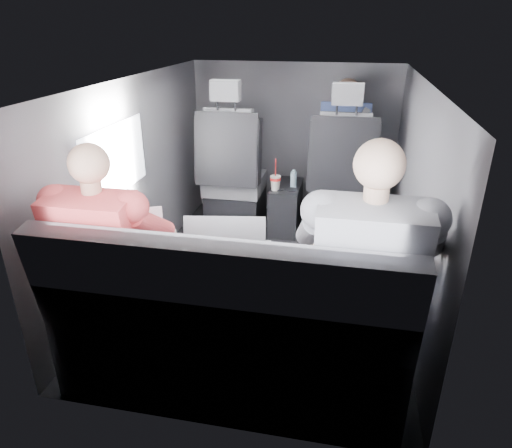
% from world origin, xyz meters
% --- Properties ---
extents(floor, '(2.60, 2.60, 0.00)m').
position_xyz_m(floor, '(0.00, 0.00, 0.00)').
color(floor, black).
rests_on(floor, ground).
extents(ceiling, '(2.60, 2.60, 0.00)m').
position_xyz_m(ceiling, '(0.00, 0.00, 1.35)').
color(ceiling, '#B2B2AD').
rests_on(ceiling, panel_back).
extents(panel_left, '(0.02, 2.60, 1.35)m').
position_xyz_m(panel_left, '(-0.90, 0.00, 0.68)').
color(panel_left, '#56565B').
rests_on(panel_left, floor).
extents(panel_right, '(0.02, 2.60, 1.35)m').
position_xyz_m(panel_right, '(0.90, 0.00, 0.68)').
color(panel_right, '#56565B').
rests_on(panel_right, floor).
extents(panel_front, '(1.80, 0.02, 1.35)m').
position_xyz_m(panel_front, '(0.00, 1.30, 0.68)').
color(panel_front, '#56565B').
rests_on(panel_front, floor).
extents(panel_back, '(1.80, 0.02, 1.35)m').
position_xyz_m(panel_back, '(0.00, -1.30, 0.68)').
color(panel_back, '#56565B').
rests_on(panel_back, floor).
extents(side_window, '(0.02, 0.75, 0.42)m').
position_xyz_m(side_window, '(-0.88, -0.30, 0.90)').
color(side_window, white).
rests_on(side_window, panel_left).
extents(seatbelt, '(0.35, 0.11, 0.59)m').
position_xyz_m(seatbelt, '(0.45, 0.67, 0.80)').
color(seatbelt, black).
rests_on(seatbelt, front_seat_right).
extents(front_seat_left, '(0.52, 0.58, 1.26)m').
position_xyz_m(front_seat_left, '(-0.45, 0.84, 0.40)').
color(front_seat_left, black).
rests_on(front_seat_left, floor).
extents(front_seat_right, '(0.52, 0.58, 1.26)m').
position_xyz_m(front_seat_right, '(0.45, 0.84, 0.40)').
color(front_seat_right, black).
rests_on(front_seat_right, floor).
extents(center_console, '(0.24, 0.48, 0.41)m').
position_xyz_m(center_console, '(0.00, 0.88, 0.20)').
color(center_console, black).
rests_on(center_console, floor).
extents(rear_bench, '(1.60, 0.57, 0.92)m').
position_xyz_m(rear_bench, '(0.00, -1.06, 0.31)').
color(rear_bench, '#5C5D61').
rests_on(rear_bench, floor).
extents(soda_cup, '(0.09, 0.09, 0.26)m').
position_xyz_m(soda_cup, '(-0.07, 0.74, 0.47)').
color(soda_cup, white).
rests_on(soda_cup, center_console).
extents(water_bottle, '(0.05, 0.05, 0.15)m').
position_xyz_m(water_bottle, '(0.06, 0.84, 0.47)').
color(water_bottle, '#9BB8D2').
rests_on(water_bottle, center_console).
extents(laptop_white, '(0.42, 0.45, 0.26)m').
position_xyz_m(laptop_white, '(-0.54, -0.80, 0.64)').
color(laptop_white, white).
rests_on(laptop_white, passenger_rear_left).
extents(laptop_silver, '(0.42, 0.40, 0.27)m').
position_xyz_m(laptop_silver, '(-0.05, -0.80, 0.64)').
color(laptop_silver, '#B5B5BA').
rests_on(laptop_silver, rear_bench).
extents(laptop_black, '(0.33, 0.33, 0.21)m').
position_xyz_m(laptop_black, '(0.59, -0.75, 0.63)').
color(laptop_black, black).
rests_on(laptop_black, passenger_rear_right).
extents(passenger_rear_left, '(0.49, 0.61, 1.21)m').
position_xyz_m(passenger_rear_left, '(-0.58, -0.97, 0.62)').
color(passenger_rear_left, '#38373D').
rests_on(passenger_rear_left, rear_bench).
extents(passenger_rear_right, '(0.54, 0.65, 1.28)m').
position_xyz_m(passenger_rear_right, '(0.59, -0.97, 0.65)').
color(passenger_rear_right, navy).
rests_on(passenger_rear_right, rear_bench).
extents(passenger_front_right, '(0.40, 0.40, 0.82)m').
position_xyz_m(passenger_front_right, '(0.44, 1.10, 0.75)').
color(passenger_front_right, navy).
rests_on(passenger_front_right, front_seat_right).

